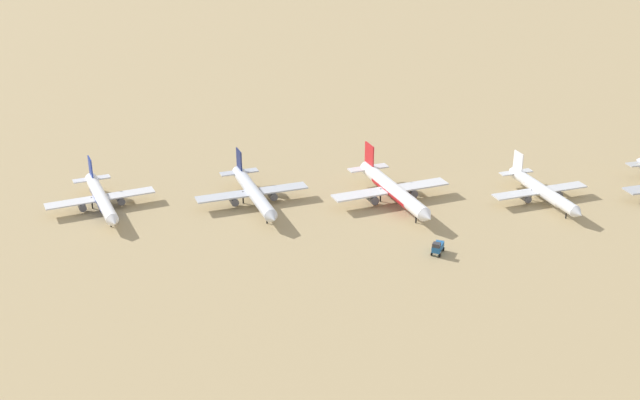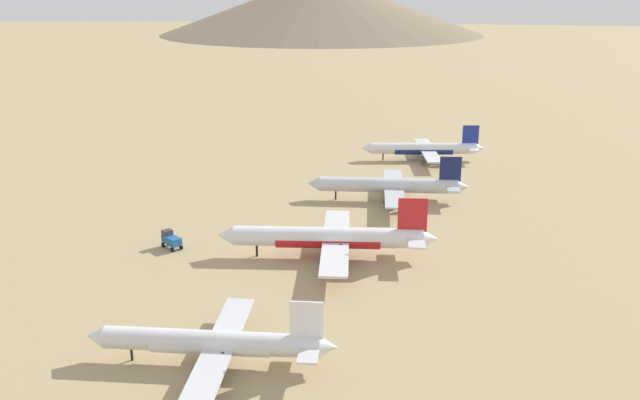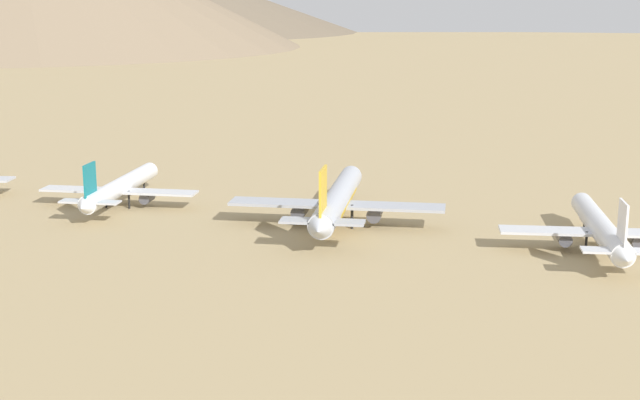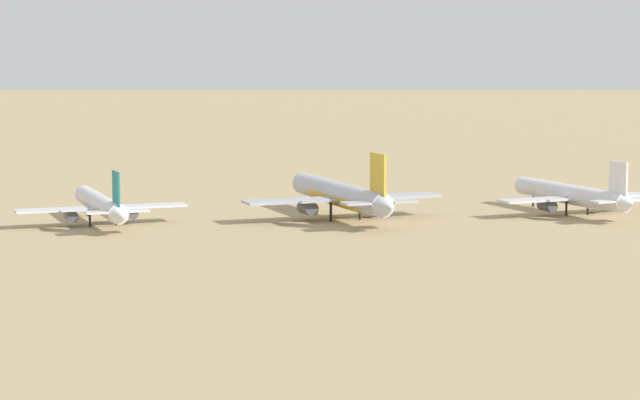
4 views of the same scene
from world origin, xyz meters
name	(u,v)px [view 4 (image 4 of 4)]	position (x,y,z in m)	size (l,w,h in m)	color
ground_plane	(584,216)	(0.00, 0.00, 0.00)	(1800.00, 1800.00, 0.00)	tan
parked_jet_3	(571,195)	(3.14, 1.15, 3.86)	(40.18, 32.77, 11.59)	silver
parked_jet_4	(341,195)	(9.66, 46.24, 4.60)	(47.96, 39.01, 13.82)	#B2B7C1
parked_jet_5	(101,205)	(14.12, 90.93, 3.76)	(38.70, 31.47, 11.15)	silver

